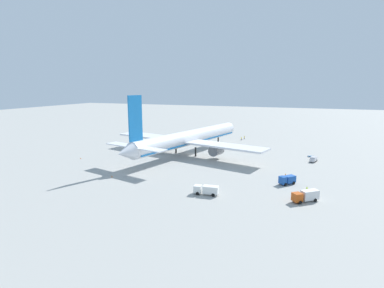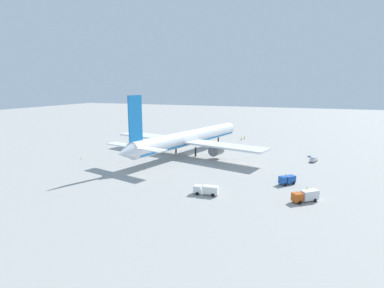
% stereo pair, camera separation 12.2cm
% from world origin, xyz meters
% --- Properties ---
extents(ground_plane, '(600.00, 600.00, 0.00)m').
position_xyz_m(ground_plane, '(0.00, 0.00, 0.00)').
color(ground_plane, '#9E9E99').
extents(airliner, '(77.41, 70.51, 25.45)m').
position_xyz_m(airliner, '(-1.43, 0.35, 6.71)').
color(airliner, white).
rests_on(airliner, ground).
extents(service_truck_0, '(5.16, 4.90, 2.60)m').
position_xyz_m(service_truck_0, '(-28.24, -41.93, 1.44)').
color(service_truck_0, '#194CA5').
rests_on(service_truck_0, ground).
extents(service_truck_1, '(2.87, 6.75, 2.49)m').
position_xyz_m(service_truck_1, '(-45.18, -22.61, 1.42)').
color(service_truck_1, white).
rests_on(service_truck_1, ground).
extents(service_truck_2, '(6.11, 6.67, 2.81)m').
position_xyz_m(service_truck_2, '(-40.78, -47.32, 1.55)').
color(service_truck_2, '#BF4C14').
rests_on(service_truck_2, ground).
extents(service_van, '(5.03, 2.89, 1.97)m').
position_xyz_m(service_van, '(3.68, -49.15, 1.03)').
color(service_van, silver).
rests_on(service_van, ground).
extents(baggage_cart_0, '(2.24, 3.17, 0.40)m').
position_xyz_m(baggage_cart_0, '(11.91, -48.36, 0.27)').
color(baggage_cart_0, '#26598C').
rests_on(baggage_cart_0, ground).
extents(ground_worker_0, '(0.55, 0.55, 1.77)m').
position_xyz_m(ground_worker_0, '(39.26, -13.54, 0.91)').
color(ground_worker_0, black).
rests_on(ground_worker_0, ground).
extents(ground_worker_1, '(0.43, 0.43, 1.63)m').
position_xyz_m(ground_worker_1, '(-33.63, -47.45, 0.83)').
color(ground_worker_1, navy).
rests_on(ground_worker_1, ground).
extents(ground_worker_2, '(0.45, 0.45, 1.76)m').
position_xyz_m(ground_worker_2, '(43.60, -14.25, 0.90)').
color(ground_worker_2, '#3F3F47').
rests_on(ground_worker_2, ground).
extents(traffic_cone_0, '(0.36, 0.36, 0.55)m').
position_xyz_m(traffic_cone_0, '(-41.15, 10.40, 0.28)').
color(traffic_cone_0, orange).
rests_on(traffic_cone_0, ground).
extents(traffic_cone_1, '(0.36, 0.36, 0.55)m').
position_xyz_m(traffic_cone_1, '(-25.01, 36.80, 0.28)').
color(traffic_cone_1, orange).
rests_on(traffic_cone_1, ground).
extents(traffic_cone_2, '(0.36, 0.36, 0.55)m').
position_xyz_m(traffic_cone_2, '(-18.60, -40.73, 0.28)').
color(traffic_cone_2, orange).
rests_on(traffic_cone_2, ground).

